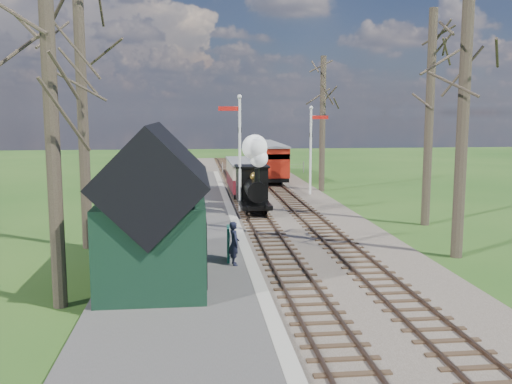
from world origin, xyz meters
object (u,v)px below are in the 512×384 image
Objects in this scene: semaphore_far at (312,144)px; semaphore_near at (238,145)px; locomotive at (254,179)px; coach at (244,176)px; person at (234,243)px; red_carriage_b at (261,157)px; bench at (185,264)px; sign_board at (228,244)px; red_carriage_a at (270,162)px; station_shed at (155,211)px.

semaphore_near is at bearing -130.60° from semaphore_far.
coach is (0.01, 6.06, -0.50)m from locomotive.
semaphore_near is 11.26m from person.
semaphore_far is 18.14m from person.
red_carriage_b is 4.06× the size of bench.
red_carriage_b is at bearing -15.04° from person.
red_carriage_b reaches higher than sign_board.
red_carriage_a is 25.27m from bench.
station_shed is 18.20m from coach.
semaphore_far is at bearing -74.95° from red_carriage_a.
red_carriage_b is at bearing 90.00° from red_carriage_a.
red_carriage_b is 29.32m from person.
red_carriage_a reaches higher than sign_board.
red_carriage_a is at bearing -17.01° from person.
bench is at bearing -132.37° from sign_board.
sign_board is (-1.94, -15.97, -0.58)m from coach.
bench is 1.98m from person.
person is at bearing 32.30° from bench.
semaphore_far is at bearing -26.47° from person.
semaphore_near reaches higher than sign_board.
locomotive is 18.67m from red_carriage_b.
locomotive is 10.15m from sign_board.
semaphore_near reaches higher than red_carriage_b.
station_shed is at bearing -110.26° from locomotive.
coach reaches higher than bench.
semaphore_far is 4.77× the size of sign_board.
bench is at bearing -103.80° from red_carriage_a.
semaphore_far is 19.75m from bench.
semaphore_far reaches higher than coach.
coach is at bearing -175.63° from semaphore_far.
semaphore_far reaches higher than station_shed.
locomotive is at bearing -124.46° from semaphore_far.
semaphore_near is at bearing -100.55° from red_carriage_b.
red_carriage_a is (2.60, 6.93, 0.22)m from coach.
semaphore_far reaches higher than red_carriage_b.
bench is at bearing -102.56° from semaphore_near.
bench is at bearing 115.86° from person.
coach is at bearing 78.98° from bench.
locomotive is (4.29, 11.61, -0.39)m from station_shed.
locomotive is 0.73× the size of red_carriage_a.
coach is 16.66m from person.
bench is at bearing -106.48° from locomotive.
semaphore_near reaches higher than locomotive.
station_shed is at bearing -103.67° from coach.
person is at bearing 23.88° from station_shed.
locomotive is at bearing -90.11° from coach.
semaphore_far is at bearing 49.40° from semaphore_near.
locomotive reaches higher than red_carriage_b.
sign_board is at bearing -99.09° from red_carriage_b.
station_shed reaches higher than person.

